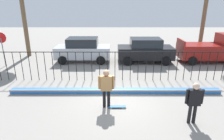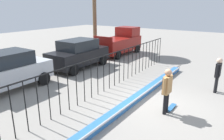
% 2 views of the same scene
% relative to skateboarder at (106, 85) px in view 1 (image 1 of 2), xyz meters
% --- Properties ---
extents(ground_plane, '(60.00, 60.00, 0.00)m').
position_rel_skateboarder_xyz_m(ground_plane, '(0.43, 0.44, -1.07)').
color(ground_plane, gray).
extents(bowl_coping_ledge, '(11.00, 0.40, 0.27)m').
position_rel_skateboarder_xyz_m(bowl_coping_ledge, '(0.43, 1.46, -0.95)').
color(bowl_coping_ledge, '#2D6BB7').
rests_on(bowl_coping_ledge, ground).
extents(perimeter_fence, '(14.04, 0.04, 1.79)m').
position_rel_skateboarder_xyz_m(perimeter_fence, '(0.43, 3.27, 0.03)').
color(perimeter_fence, black).
rests_on(perimeter_fence, ground).
extents(skateboarder, '(0.72, 0.27, 1.79)m').
position_rel_skateboarder_xyz_m(skateboarder, '(0.00, 0.00, 0.00)').
color(skateboarder, black).
rests_on(skateboarder, ground).
extents(skateboard, '(0.80, 0.20, 0.07)m').
position_rel_skateboarder_xyz_m(skateboard, '(0.48, -0.07, -1.01)').
color(skateboard, '#26598C').
rests_on(skateboard, ground).
extents(camera_operator, '(0.69, 0.26, 1.70)m').
position_rel_skateboarder_xyz_m(camera_operator, '(3.38, -1.24, -0.05)').
color(camera_operator, black).
rests_on(camera_operator, ground).
extents(parked_car_silver, '(4.30, 2.12, 1.90)m').
position_rel_skateboarder_xyz_m(parked_car_silver, '(-2.08, 7.37, -0.10)').
color(parked_car_silver, '#B7BABF').
rests_on(parked_car_silver, ground).
extents(parked_car_black, '(4.30, 2.12, 1.90)m').
position_rel_skateboarder_xyz_m(parked_car_black, '(2.88, 7.18, -0.10)').
color(parked_car_black, black).
rests_on(parked_car_black, ground).
extents(pickup_truck, '(4.70, 2.12, 2.24)m').
position_rel_skateboarder_xyz_m(pickup_truck, '(8.16, 7.20, -0.03)').
color(pickup_truck, maroon).
rests_on(pickup_truck, ground).
extents(stop_sign, '(0.76, 0.07, 2.50)m').
position_rel_skateboarder_xyz_m(stop_sign, '(-7.77, 6.16, 0.54)').
color(stop_sign, slate).
rests_on(stop_sign, ground).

